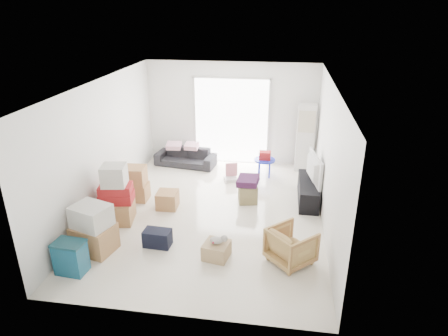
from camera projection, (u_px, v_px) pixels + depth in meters
name	position (u px, v px, depth m)	size (l,w,h in m)	color
room_shell	(211.00, 152.00, 7.83)	(4.98, 6.48, 3.18)	white
sliding_door	(231.00, 118.00, 10.59)	(2.10, 0.04, 2.33)	white
ac_tower	(305.00, 138.00, 10.17)	(0.45, 0.30, 1.75)	silver
tv_console	(308.00, 191.00, 8.79)	(0.42, 1.39, 0.46)	black
television	(309.00, 179.00, 8.67)	(1.06, 0.61, 0.14)	black
sofa	(186.00, 154.00, 10.68)	(1.60, 0.47, 0.62)	#292A2F
pillow_left	(174.00, 141.00, 10.54)	(0.38, 0.30, 0.12)	#DEA2B3
pillow_right	(192.00, 141.00, 10.52)	(0.35, 0.28, 0.12)	#DEA2B3
armchair	(291.00, 244.00, 6.66)	(0.67, 0.63, 0.69)	tan
storage_bins	(71.00, 257.00, 6.42)	(0.52, 0.38, 0.57)	navy
box_stack_a	(93.00, 230.00, 6.93)	(0.77, 0.69, 0.89)	#AF854F
box_stack_b	(117.00, 197.00, 7.86)	(0.70, 0.67, 1.20)	#AF854F
box_stack_c	(136.00, 184.00, 8.79)	(0.53, 0.47, 0.77)	#AF854F
loose_box	(167.00, 200.00, 8.51)	(0.43, 0.43, 0.36)	#AF854F
duffel_bag	(157.00, 238.00, 7.18)	(0.48, 0.29, 0.31)	black
ottoman	(248.00, 193.00, 8.76)	(0.40, 0.40, 0.40)	olive
blanket	(248.00, 182.00, 8.65)	(0.44, 0.44, 0.14)	#441B42
kids_table	(265.00, 159.00, 9.96)	(0.53, 0.53, 0.65)	#1B2BD3
toy_walker	(231.00, 176.00, 9.86)	(0.39, 0.37, 0.42)	silver
wood_crate	(216.00, 250.00, 6.85)	(0.42, 0.42, 0.28)	tan
plush_bunny	(218.00, 240.00, 6.77)	(0.30, 0.17, 0.15)	#B2ADA8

